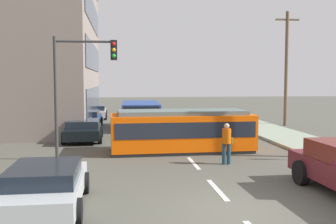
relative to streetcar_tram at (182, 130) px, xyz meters
name	(u,v)px	position (x,y,z in m)	size (l,w,h in m)	color
ground_plane	(179,147)	(0.05, 1.20, -1.02)	(120.00, 120.00, 0.00)	#4E4E44
lane_stripe_1	(217,190)	(0.05, -6.80, -1.02)	(0.16, 2.40, 0.01)	silver
lane_stripe_2	(193,163)	(0.05, -2.80, -1.02)	(0.16, 2.40, 0.01)	silver
lane_stripe_3	(168,134)	(0.05, 6.00, -1.02)	(0.16, 2.40, 0.01)	silver
lane_stripe_4	(158,124)	(0.05, 12.00, -1.02)	(0.16, 2.40, 0.01)	silver
streetcar_tram	(182,130)	(0.00, 0.00, 0.00)	(6.77, 2.73, 1.98)	#F55405
city_bus	(141,114)	(-1.45, 9.25, 0.04)	(2.73, 6.05, 1.84)	navy
pedestrian_crossing	(227,141)	(1.35, -3.13, -0.08)	(0.51, 0.36, 1.67)	#1B3B4E
parked_sedan_near	(45,186)	(-4.91, -8.05, -0.40)	(2.14, 4.46, 1.19)	#B4BABC
parked_sedan_mid	(83,130)	(-4.97, 3.96, -0.40)	(2.16, 4.21, 1.19)	black
parked_sedan_far	(87,118)	(-5.32, 10.68, -0.40)	(2.20, 4.54, 1.19)	navy
parked_sedan_furthest	(96,112)	(-5.03, 16.99, -0.40)	(2.02, 4.40, 1.19)	beige
traffic_light_mast	(80,75)	(-4.60, -1.44, 2.62)	(2.66, 0.33, 5.23)	#333333
utility_pole_mid	(286,67)	(9.41, 9.80, 3.38)	(1.80, 0.24, 8.44)	brown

